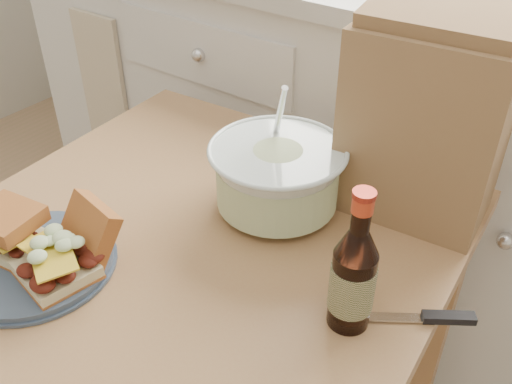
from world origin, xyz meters
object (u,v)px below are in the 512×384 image
Objects in this scene: coleslaw_bowl at (277,179)px; beer_bottle at (353,277)px; paper_bag at (424,126)px; plate at (34,263)px; dining_table at (198,276)px.

coleslaw_bowl reaches higher than beer_bottle.
coleslaw_bowl is 0.73× the size of paper_bag.
beer_bottle reaches higher than plate.
plate is at bearing -121.77° from coleslaw_bowl.
plate is 0.50m from beer_bottle.
beer_bottle is (0.30, -0.02, 0.18)m from dining_table.
paper_bag is (0.26, 0.29, 0.26)m from dining_table.
coleslaw_bowl is at bearing 58.23° from plate.
coleslaw_bowl is 1.07× the size of beer_bottle.
paper_bag is (0.19, 0.15, 0.10)m from coleslaw_bowl.
plate is at bearing -168.97° from beer_bottle.
plate is 0.76× the size of paper_bag.
beer_bottle is at bearing 23.26° from plate.
paper_bag reaches higher than beer_bottle.
plate reaches higher than dining_table.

